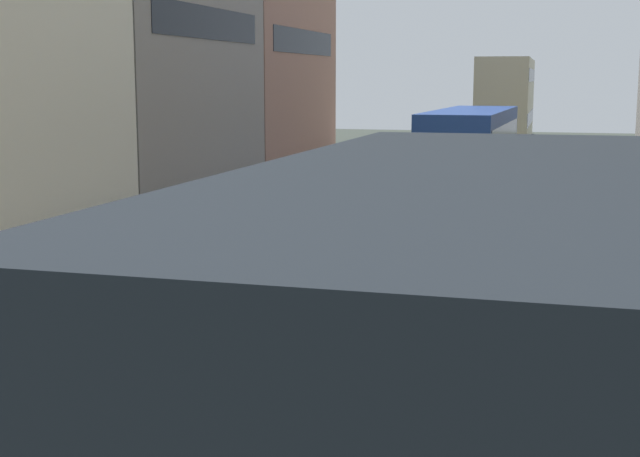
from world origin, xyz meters
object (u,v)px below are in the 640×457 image
at_px(bus_far_queue_secondary, 506,102).
at_px(wagon_right_lane_far, 536,244).
at_px(hatchback_centre_lane_third, 317,274).
at_px(sedan_left_lane_third, 142,261).
at_px(sedan_left_lane_fourth, 257,215).
at_px(sedan_left_lane_fifth, 319,189).
at_px(sedan_right_lane_behind_truck, 529,316).
at_px(coupe_centre_lane_fourth, 390,220).
at_px(sedan_centre_lane_second, 194,370).
at_px(bus_mid_queue_primary, 471,141).
at_px(sedan_centre_lane_fifth, 428,194).
at_px(removalist_box_truck, 507,419).

bearing_deg(bus_far_queue_secondary, wagon_right_lane_far, -175.69).
bearing_deg(hatchback_centre_lane_third, wagon_right_lane_far, -39.71).
bearing_deg(sedan_left_lane_third, wagon_right_lane_far, -64.98).
distance_m(hatchback_centre_lane_third, sedan_left_lane_fourth, 6.81).
distance_m(hatchback_centre_lane_third, sedan_left_lane_third, 3.35).
bearing_deg(sedan_left_lane_fifth, sedan_right_lane_behind_truck, -155.74).
height_order(sedan_left_lane_third, coupe_centre_lane_fourth, same).
distance_m(wagon_right_lane_far, bus_far_queue_secondary, 30.47).
height_order(sedan_left_lane_third, sedan_left_lane_fifth, same).
distance_m(sedan_centre_lane_second, sedan_left_lane_fourth, 11.66).
relative_size(sedan_left_lane_third, bus_mid_queue_primary, 0.42).
height_order(sedan_centre_lane_second, bus_mid_queue_primary, bus_mid_queue_primary).
bearing_deg(sedan_left_lane_third, coupe_centre_lane_fourth, -32.95).
bearing_deg(sedan_right_lane_behind_truck, sedan_centre_lane_second, 132.09).
height_order(sedan_left_lane_fifth, bus_far_queue_secondary, bus_far_queue_secondary).
xyz_separation_m(sedan_centre_lane_fifth, sedan_left_lane_fifth, (-3.27, 0.15, 0.00)).
relative_size(sedan_left_lane_third, sedan_centre_lane_fifth, 1.00).
xyz_separation_m(removalist_box_truck, sedan_left_lane_fourth, (-7.07, 14.76, -1.18)).
xyz_separation_m(sedan_left_lane_third, sedan_centre_lane_fifth, (3.33, 10.95, 0.00)).
xyz_separation_m(hatchback_centre_lane_third, bus_far_queue_secondary, (0.17, 34.10, 2.03)).
bearing_deg(hatchback_centre_lane_third, sedan_left_lane_fifth, 17.51).
relative_size(removalist_box_truck, sedan_left_lane_fifth, 1.76).
bearing_deg(sedan_left_lane_fourth, removalist_box_truck, -158.37).
bearing_deg(sedan_left_lane_fifth, sedan_centre_lane_second, -171.69).
distance_m(coupe_centre_lane_fourth, sedan_left_lane_fourth, 3.22).
height_order(sedan_centre_lane_fifth, sedan_right_lane_behind_truck, same).
relative_size(hatchback_centre_lane_third, sedan_right_lane_behind_truck, 0.99).
distance_m(removalist_box_truck, bus_mid_queue_primary, 28.74).
bearing_deg(sedan_right_lane_behind_truck, wagon_right_lane_far, -0.52).
distance_m(hatchback_centre_lane_third, wagon_right_lane_far, 5.12).
distance_m(sedan_centre_lane_fifth, sedan_left_lane_fifth, 3.27).
bearing_deg(sedan_centre_lane_second, coupe_centre_lane_fourth, 3.56).
xyz_separation_m(coupe_centre_lane_fourth, bus_far_queue_secondary, (0.22, 28.04, 2.03)).
bearing_deg(bus_far_queue_secondary, bus_mid_queue_primary, 178.13).
xyz_separation_m(sedan_left_lane_third, sedan_right_lane_behind_truck, (6.89, -2.00, 0.00)).
distance_m(removalist_box_truck, sedan_left_lane_fourth, 16.41).
relative_size(removalist_box_truck, sedan_centre_lane_fifth, 1.76).
relative_size(removalist_box_truck, bus_far_queue_secondary, 0.73).
distance_m(sedan_centre_lane_fifth, wagon_right_lane_far, 8.04).
distance_m(sedan_left_lane_third, bus_mid_queue_primary, 19.84).
height_order(sedan_left_lane_third, bus_mid_queue_primary, bus_mid_queue_primary).
distance_m(hatchback_centre_lane_third, sedan_right_lane_behind_truck, 3.98).
height_order(hatchback_centre_lane_third, sedan_centre_lane_fifth, same).
distance_m(sedan_centre_lane_second, wagon_right_lane_far, 9.62).
relative_size(sedan_left_lane_fourth, sedan_right_lane_behind_truck, 1.01).
height_order(sedan_left_lane_third, sedan_centre_lane_fifth, same).
distance_m(sedan_centre_lane_second, hatchback_centre_lane_third, 5.19).
distance_m(sedan_left_lane_third, bus_far_queue_secondary, 34.13).
bearing_deg(removalist_box_truck, hatchback_centre_lane_third, 22.93).
relative_size(sedan_left_lane_fourth, bus_far_queue_secondary, 0.42).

